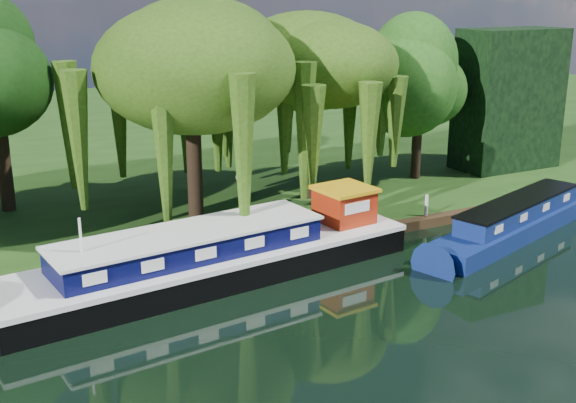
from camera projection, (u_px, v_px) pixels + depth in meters
ground at (361, 342)px, 22.65m from camera, size 120.00×120.00×0.00m
far_bank at (102, 139)px, 51.54m from camera, size 120.00×52.00×0.45m
dutch_barge at (215, 257)px, 27.35m from camera, size 16.71×5.54×3.46m
narrowboat at (517, 221)px, 32.29m from camera, size 12.19×5.79×1.78m
willow_left at (191, 68)px, 31.66m from camera, size 7.83×7.83×9.38m
willow_right at (308, 78)px, 34.91m from camera, size 6.77×6.77×8.25m
tree_far_right at (420, 82)px, 38.81m from camera, size 4.71×4.71×7.71m
conifer_hedge at (509, 99)px, 41.65m from camera, size 6.00×3.00×8.00m
lamppost at (240, 186)px, 31.12m from camera, size 0.36×0.36×2.56m
mooring_posts at (239, 236)px, 29.31m from camera, size 19.16×0.16×1.00m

